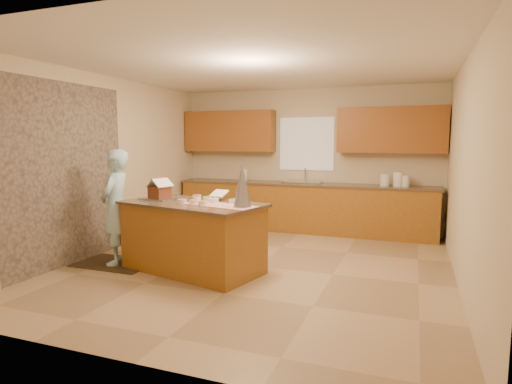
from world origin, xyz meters
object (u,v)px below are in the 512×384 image
(island_base, at_px, (193,238))
(gingerbread_house, at_px, (160,190))
(tinsel_tree, at_px, (242,185))
(boy, at_px, (116,207))

(island_base, xyz_separation_m, gingerbread_house, (-0.54, 0.08, 0.60))
(tinsel_tree, xyz_separation_m, boy, (-1.89, 0.02, -0.38))
(island_base, height_order, boy, boy)
(boy, bearing_deg, gingerbread_house, 93.93)
(island_base, bearing_deg, tinsel_tree, 3.67)
(gingerbread_house, bearing_deg, boy, -161.97)
(tinsel_tree, height_order, gingerbread_house, tinsel_tree)
(island_base, bearing_deg, gingerbread_house, -174.81)
(tinsel_tree, bearing_deg, boy, 179.33)
(island_base, bearing_deg, boy, -160.89)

